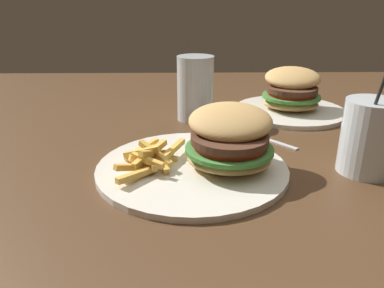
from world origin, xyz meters
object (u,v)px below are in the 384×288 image
Objects in this scene: beer_glass at (195,90)px; meal_plate_far at (291,97)px; juice_glass at (369,140)px; spoon at (240,128)px; meal_plate_near at (212,152)px.

meal_plate_far is at bearing 11.86° from beer_glass.
juice_glass is 1.10× the size of spoon.
beer_glass is at bearing 133.12° from juice_glass.
meal_plate_far is at bearing -86.41° from spoon.
meal_plate_far reaches higher than meal_plate_near.
meal_plate_far is (0.23, 0.05, -0.03)m from beer_glass.
juice_glass reaches higher than meal_plate_far.
beer_glass reaches higher than meal_plate_near.
beer_glass is at bearing -168.14° from meal_plate_far.
juice_glass is (0.25, -0.01, 0.02)m from meal_plate_near.
beer_glass is 0.39m from juice_glass.
juice_glass reaches higher than beer_glass.
meal_plate_far is at bearing 95.73° from juice_glass.
meal_plate_far is (0.14, 0.14, 0.03)m from spoon.
juice_glass is at bearing -84.27° from meal_plate_far.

